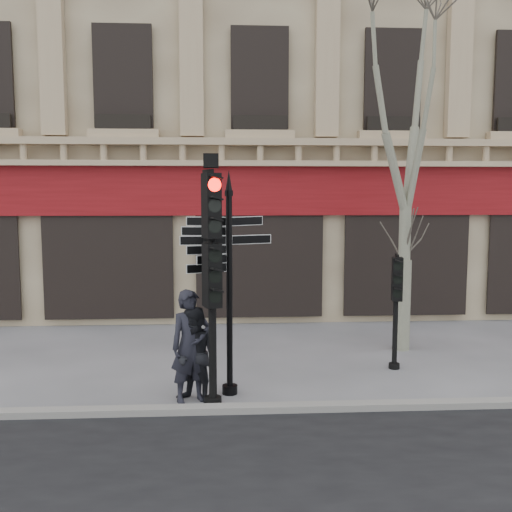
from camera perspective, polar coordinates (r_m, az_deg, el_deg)
The scene contains 9 objects.
ground at distance 10.88m, azimuth 2.04°, elevation -12.58°, with size 80.00×80.00×0.00m, color #5B5B5F.
kerb at distance 9.55m, azimuth 2.86°, elevation -14.93°, with size 80.00×0.25×0.12m, color gray.
building at distance 23.42m, azimuth -0.91°, elevation 19.73°, with size 28.00×15.52×18.00m.
fingerpost at distance 9.78m, azimuth -2.70°, elevation 1.07°, with size 1.89×1.89×3.91m.
traffic_signal_main at distance 9.22m, azimuth -4.44°, elevation 0.65°, with size 0.54×0.46×4.14m.
traffic_signal_secondary at distance 11.69m, azimuth 13.84°, elevation -3.44°, with size 0.43×0.34×2.27m.
plane_tree at distance 13.19m, azimuth 15.02°, elevation 14.84°, with size 2.97×2.97×7.88m.
pedestrian_a at distance 9.77m, azimuth -6.55°, elevation -8.94°, with size 0.70×0.46×1.91m, color black.
pedestrian_b at distance 9.75m, azimuth -5.97°, elevation -9.83°, with size 0.79×0.62×1.63m, color black.
Camera 1 is at (-0.98, -10.26, 3.50)m, focal length 40.00 mm.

